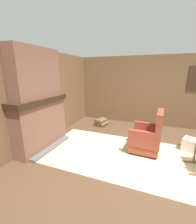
# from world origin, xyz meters

# --- Properties ---
(ground_plane) EXTENTS (14.00, 14.00, 0.00)m
(ground_plane) POSITION_xyz_m (0.00, 0.00, 0.00)
(ground_plane) COLOR #4C3523
(wood_panel_wall_left) EXTENTS (0.06, 6.13, 2.39)m
(wood_panel_wall_left) POSITION_xyz_m (-2.80, 0.00, 1.19)
(wood_panel_wall_left) COLOR brown
(wood_panel_wall_left) RESTS_ON ground
(wood_panel_wall_back) EXTENTS (6.13, 0.09, 2.39)m
(wood_panel_wall_back) POSITION_xyz_m (0.03, 2.80, 1.21)
(wood_panel_wall_back) COLOR brown
(wood_panel_wall_back) RESTS_ON ground
(fireplace_hearth) EXTENTS (0.59, 1.56, 1.25)m
(fireplace_hearth) POSITION_xyz_m (-2.57, 0.00, 0.62)
(fireplace_hearth) COLOR brown
(fireplace_hearth) RESTS_ON ground
(chimney_breast) EXTENTS (0.33, 1.28, 1.12)m
(chimney_breast) POSITION_xyz_m (-2.58, 0.00, 1.81)
(chimney_breast) COLOR brown
(chimney_breast) RESTS_ON fireplace_hearth
(area_rug) EXTENTS (3.78, 1.94, 0.01)m
(area_rug) POSITION_xyz_m (-0.59, 0.34, 0.01)
(area_rug) COLOR #C6B789
(area_rug) RESTS_ON ground
(armchair) EXTENTS (0.70, 0.74, 1.02)m
(armchair) POSITION_xyz_m (-0.12, 0.71, 0.36)
(armchair) COLOR brown
(armchair) RESTS_ON ground
(firewood_stack) EXTENTS (0.48, 0.50, 0.24)m
(firewood_stack) POSITION_xyz_m (-1.77, 2.04, 0.11)
(firewood_stack) COLOR brown
(firewood_stack) RESTS_ON ground
(laundry_basket) EXTENTS (0.51, 0.45, 0.32)m
(laundry_basket) POSITION_xyz_m (0.90, 1.10, 0.16)
(laundry_basket) COLOR white
(laundry_basket) RESTS_ON ground
(oil_lamp_vase) EXTENTS (0.10, 0.10, 0.25)m
(oil_lamp_vase) POSITION_xyz_m (-2.62, -0.27, 1.34)
(oil_lamp_vase) COLOR silver
(oil_lamp_vase) RESTS_ON fireplace_hearth
(storage_case) EXTENTS (0.15, 0.26, 0.13)m
(storage_case) POSITION_xyz_m (-2.62, 0.57, 1.32)
(storage_case) COLOR brown
(storage_case) RESTS_ON fireplace_hearth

